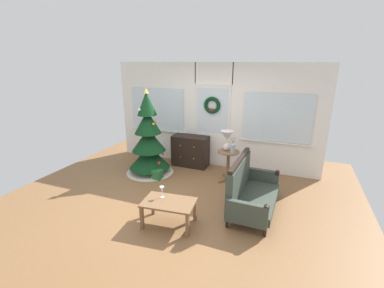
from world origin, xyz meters
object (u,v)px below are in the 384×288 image
object	(u,v)px
table_lamp	(227,138)
flower_vase	(233,147)
wine_glass	(162,189)
settee_sofa	(249,190)
side_table	(228,160)
coffee_table	(169,205)
gift_box	(157,174)
dresser_cabinet	(190,151)
christmas_tree	(149,144)

from	to	relation	value
table_lamp	flower_vase	world-z (taller)	table_lamp
wine_glass	settee_sofa	bearing A→B (deg)	33.87
settee_sofa	side_table	size ratio (longest dim) A/B	2.19
coffee_table	gift_box	distance (m)	1.83
side_table	settee_sofa	bearing A→B (deg)	-58.67
dresser_cabinet	settee_sofa	size ratio (longest dim) A/B	0.60
wine_glass	gift_box	bearing A→B (deg)	122.01
dresser_cabinet	gift_box	distance (m)	1.15
dresser_cabinet	table_lamp	xyz separation A→B (m)	(1.05, -0.48, 0.58)
settee_sofa	flower_vase	size ratio (longest dim) A/B	4.31
settee_sofa	coffee_table	size ratio (longest dim) A/B	1.70
dresser_cabinet	settee_sofa	world-z (taller)	settee_sofa
table_lamp	wine_glass	bearing A→B (deg)	-106.21
settee_sofa	gift_box	size ratio (longest dim) A/B	7.12
christmas_tree	flower_vase	xyz separation A→B (m)	(1.96, 0.18, 0.09)
side_table	coffee_table	bearing A→B (deg)	-103.06
christmas_tree	wine_glass	size ratio (longest dim) A/B	10.29
flower_vase	table_lamp	bearing A→B (deg)	147.99
christmas_tree	flower_vase	world-z (taller)	christmas_tree
table_lamp	wine_glass	world-z (taller)	table_lamp
settee_sofa	table_lamp	world-z (taller)	table_lamp
side_table	gift_box	distance (m)	1.64
table_lamp	flower_vase	distance (m)	0.25
settee_sofa	table_lamp	bearing A→B (deg)	122.66
gift_box	christmas_tree	bearing A→B (deg)	141.46
dresser_cabinet	wine_glass	size ratio (longest dim) A/B	4.64
settee_sofa	side_table	bearing A→B (deg)	121.33
christmas_tree	flower_vase	distance (m)	1.97
christmas_tree	settee_sofa	size ratio (longest dim) A/B	1.33
table_lamp	gift_box	size ratio (longest dim) A/B	2.07
christmas_tree	coffee_table	bearing A→B (deg)	-51.80
christmas_tree	dresser_cabinet	distance (m)	1.11
table_lamp	dresser_cabinet	bearing A→B (deg)	155.58
table_lamp	gift_box	world-z (taller)	table_lamp
table_lamp	gift_box	xyz separation A→B (m)	(-1.44, -0.56, -0.87)
side_table	gift_box	bearing A→B (deg)	-160.78
christmas_tree	dresser_cabinet	bearing A→B (deg)	45.17
coffee_table	wine_glass	world-z (taller)	wine_glass
table_lamp	wine_glass	size ratio (longest dim) A/B	2.26
settee_sofa	flower_vase	xyz separation A→B (m)	(-0.55, 1.00, 0.43)
coffee_table	dresser_cabinet	bearing A→B (deg)	104.24
christmas_tree	settee_sofa	xyz separation A→B (m)	(2.51, -0.82, -0.34)
wine_glass	gift_box	distance (m)	1.71
table_lamp	wine_glass	xyz separation A→B (m)	(-0.57, -1.96, -0.41)
dresser_cabinet	side_table	xyz separation A→B (m)	(1.11, -0.52, 0.10)
christmas_tree	table_lamp	xyz separation A→B (m)	(1.80, 0.28, 0.26)
christmas_tree	settee_sofa	bearing A→B (deg)	-18.18
settee_sofa	coffee_table	xyz separation A→B (m)	(-1.11, -0.95, -0.02)
table_lamp	coffee_table	distance (m)	2.18
side_table	coffee_table	size ratio (longest dim) A/B	0.78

